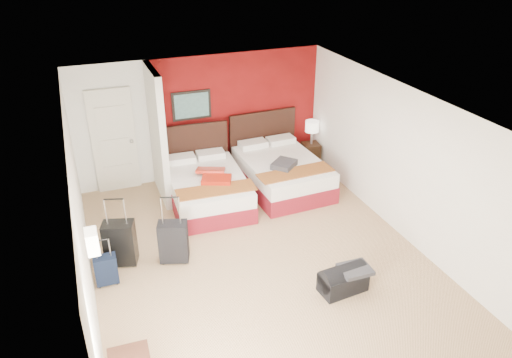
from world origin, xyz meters
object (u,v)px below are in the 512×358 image
table_lamp (312,133)px  duffel_bag (343,281)px  red_suitcase_open (214,175)px  bed_right (282,174)px  nightstand (311,154)px  suitcase_navy (106,271)px  suitcase_black (120,245)px  suitcase_charcoal (174,243)px  bed_left (208,190)px

table_lamp → duffel_bag: size_ratio=0.77×
red_suitcase_open → table_lamp: table_lamp is taller
table_lamp → bed_right: bearing=-143.3°
nightstand → suitcase_navy: nightstand is taller
bed_right → suitcase_black: size_ratio=2.89×
red_suitcase_open → suitcase_navy: (-2.12, -1.62, -0.41)m
suitcase_black → red_suitcase_open: bearing=50.0°
suitcase_navy → suitcase_charcoal: bearing=12.7°
red_suitcase_open → table_lamp: 2.65m
suitcase_black → duffel_bag: (2.87, -1.78, -0.18)m
bed_right → table_lamp: (1.01, 0.75, 0.45)m
duffel_bag → bed_right: bearing=77.2°
bed_right → red_suitcase_open: red_suitcase_open is taller
red_suitcase_open → suitcase_charcoal: 1.81m
bed_left → bed_right: size_ratio=0.96×
nightstand → suitcase_charcoal: size_ratio=0.76×
bed_right → suitcase_charcoal: size_ratio=3.10×
bed_left → red_suitcase_open: size_ratio=2.70×
bed_right → red_suitcase_open: 1.51m
nightstand → duffel_bag: 4.19m
bed_left → suitcase_charcoal: 1.81m
red_suitcase_open → suitcase_charcoal: red_suitcase_open is taller
table_lamp → suitcase_navy: table_lamp is taller
bed_right → table_lamp: size_ratio=3.91×
bed_left → duffel_bag: bearing=-66.8°
bed_right → nightstand: bed_right is taller
nightstand → suitcase_charcoal: (-3.54, -2.37, 0.08)m
bed_left → suitcase_black: 2.18m
table_lamp → red_suitcase_open: bearing=-159.0°
suitcase_black → duffel_bag: size_ratio=1.05×
red_suitcase_open → duffel_bag: bearing=-48.6°
bed_right → nightstand: size_ratio=4.08×
bed_right → suitcase_charcoal: suitcase_charcoal is taller
bed_right → suitcase_black: (-3.31, -1.40, 0.05)m
bed_left → bed_right: bearing=6.8°
nightstand → bed_right: bearing=-137.1°
table_lamp → suitcase_black: (-4.32, -2.15, -0.40)m
nightstand → suitcase_black: size_ratio=0.71×
red_suitcase_open → nightstand: 2.67m
red_suitcase_open → duffel_bag: red_suitcase_open is taller
bed_right → duffel_bag: bearing=-100.2°
suitcase_charcoal → suitcase_navy: size_ratio=1.46×
nightstand → suitcase_charcoal: 4.26m
red_suitcase_open → suitcase_charcoal: size_ratio=1.11×
suitcase_navy → nightstand: bearing=31.1°
bed_left → bed_right: (1.56, 0.10, 0.01)m
red_suitcase_open → suitcase_navy: size_ratio=1.62×
red_suitcase_open → nightstand: size_ratio=1.45×
suitcase_black → suitcase_navy: suitcase_black is taller
bed_right → suitcase_black: 3.59m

